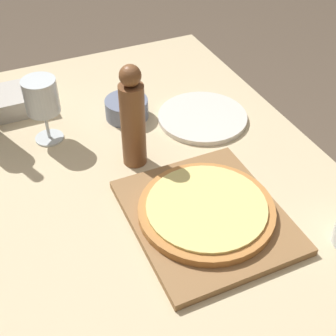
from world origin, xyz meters
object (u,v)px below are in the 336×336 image
Objects in this scene: pepper_mill at (133,119)px; pizza at (206,209)px; wine_glass at (41,98)px; small_bowl at (127,108)px.

pizza is at bearing -74.47° from pepper_mill.
small_bowl is at bearing 3.22° from wine_glass.
wine_glass is (-0.24, 0.42, 0.09)m from pizza.
pizza is at bearing -60.48° from wine_glass.
pizza is 2.46× the size of small_bowl.
small_bowl is (-0.02, 0.43, -0.00)m from pizza.
small_bowl is (0.05, 0.19, -0.10)m from pepper_mill.
pepper_mill is 0.22m from small_bowl.
pizza is 0.49m from wine_glass.
pepper_mill is at bearing -46.08° from wine_glass.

